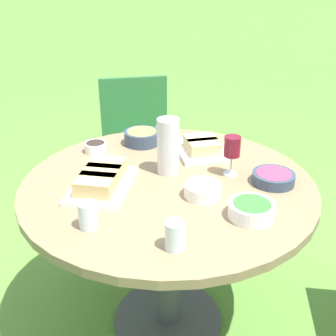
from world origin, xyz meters
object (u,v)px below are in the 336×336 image
Objects in this scene: dining_table at (168,207)px; chair_far_back at (137,137)px; wine_glass at (232,148)px; water_pitcher at (168,146)px.

chair_far_back is (0.04, -1.07, -0.11)m from dining_table.
wine_glass is at bearing -175.77° from dining_table.
water_pitcher reaches higher than wine_glass.
water_pitcher is 0.26m from wine_glass.
dining_table is 0.26m from water_pitcher.
chair_far_back reaches higher than dining_table.
wine_glass reaches higher than chair_far_back.
chair_far_back is 1.15m from wine_glass.
dining_table is 6.95× the size of wine_glass.
water_pitcher is (-0.06, 0.99, 0.35)m from chair_far_back.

